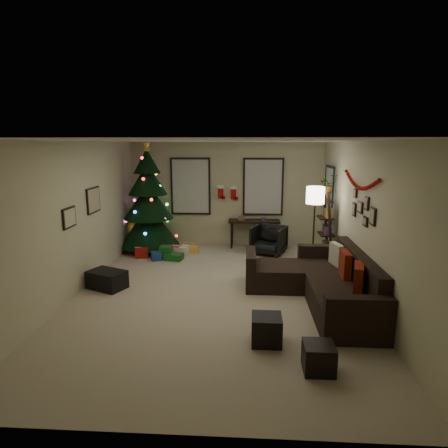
{
  "coord_description": "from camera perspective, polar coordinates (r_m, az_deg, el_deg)",
  "views": [
    {
      "loc": [
        0.52,
        -6.57,
        2.65
      ],
      "look_at": [
        0.1,
        0.6,
        1.15
      ],
      "focal_mm": 30.87,
      "sensor_mm": 36.0,
      "label": 1
    }
  ],
  "objects": [
    {
      "name": "stocking_left",
      "position": [
        10.0,
        -0.46,
        4.78
      ],
      "size": [
        0.2,
        0.05,
        0.36
      ],
      "color": "#990F0C",
      "rests_on": "wall_back"
    },
    {
      "name": "pillow_cream",
      "position": [
        7.48,
        16.32,
        -4.35
      ],
      "size": [
        0.21,
        0.42,
        0.4
      ],
      "primitive_type": "cube",
      "rotation": [
        0.0,
        0.0,
        0.24
      ],
      "color": "#C0B49C",
      "rests_on": "sofa"
    },
    {
      "name": "presents",
      "position": [
        9.4,
        -8.31,
        -3.98
      ],
      "size": [
        1.5,
        1.09,
        0.3
      ],
      "rotation": [
        0.0,
        0.0,
        -0.33
      ],
      "color": "silver",
      "rests_on": "floor"
    },
    {
      "name": "wall_right",
      "position": [
        6.98,
        19.77,
        0.36
      ],
      "size": [
        0.0,
        7.0,
        7.0
      ],
      "primitive_type": "plane",
      "rotation": [
        1.57,
        0.0,
        -1.57
      ],
      "color": "#C1BB93",
      "rests_on": "floor"
    },
    {
      "name": "potted_plant",
      "position": [
        8.77,
        15.14,
        6.12
      ],
      "size": [
        0.63,
        0.6,
        0.56
      ],
      "primitive_type": "imported",
      "rotation": [
        0.0,
        0.0,
        0.41
      ],
      "color": "#4C4C4C",
      "rests_on": "bookshelf"
    },
    {
      "name": "garland",
      "position": [
        6.98,
        19.49,
        6.02
      ],
      "size": [
        0.08,
        1.9,
        0.3
      ],
      "primitive_type": null,
      "color": "#A5140C",
      "rests_on": "wall_right"
    },
    {
      "name": "floor",
      "position": [
        7.1,
        -1.11,
        -10.12
      ],
      "size": [
        7.0,
        7.0,
        0.0
      ],
      "primitive_type": "plane",
      "color": "tan",
      "rests_on": "ground"
    },
    {
      "name": "storage_bin",
      "position": [
        7.57,
        -16.94,
        -7.88
      ],
      "size": [
        0.79,
        0.68,
        0.34
      ],
      "primitive_type": "cube",
      "rotation": [
        0.0,
        0.0,
        -0.42
      ],
      "color": "black",
      "rests_on": "floor"
    },
    {
      "name": "window_back_left",
      "position": [
        10.2,
        -4.97,
        5.57
      ],
      "size": [
        1.05,
        0.06,
        1.5
      ],
      "color": "#728CB2",
      "rests_on": "wall_back"
    },
    {
      "name": "ottoman_near",
      "position": [
        5.42,
        6.32,
        -15.27
      ],
      "size": [
        0.41,
        0.41,
        0.38
      ],
      "primitive_type": "cube",
      "rotation": [
        0.0,
        0.0,
        -0.01
      ],
      "color": "black",
      "rests_on": "floor"
    },
    {
      "name": "floor_lamp",
      "position": [
        8.24,
        13.34,
        3.37
      ],
      "size": [
        0.38,
        0.38,
        1.78
      ],
      "rotation": [
        0.0,
        0.0,
        0.32
      ],
      "color": "black",
      "rests_on": "floor"
    },
    {
      "name": "christmas_tree",
      "position": [
        9.74,
        -11.11,
        2.7
      ],
      "size": [
        1.49,
        1.49,
        2.77
      ],
      "rotation": [
        0.0,
        0.0,
        0.09
      ],
      "color": "black",
      "rests_on": "floor"
    },
    {
      "name": "gallery",
      "position": [
        6.87,
        19.91,
        2.06
      ],
      "size": [
        0.03,
        1.25,
        0.54
      ],
      "color": "black",
      "rests_on": "wall_right"
    },
    {
      "name": "window_back_right",
      "position": [
        10.11,
        5.81,
        5.5
      ],
      "size": [
        1.05,
        0.06,
        1.5
      ],
      "color": "#728CB2",
      "rests_on": "wall_back"
    },
    {
      "name": "wall_front",
      "position": [
        3.37,
        -5.92,
        -10.96
      ],
      "size": [
        5.0,
        0.0,
        5.0
      ],
      "primitive_type": "plane",
      "rotation": [
        -1.57,
        0.0,
        0.0
      ],
      "color": "#C1BB93",
      "rests_on": "floor"
    },
    {
      "name": "art_map",
      "position": [
        7.98,
        -18.79,
        3.37
      ],
      "size": [
        0.04,
        0.6,
        0.5
      ],
      "color": "black",
      "rests_on": "wall_left"
    },
    {
      "name": "pillow_red_a",
      "position": [
        6.16,
        19.25,
        -7.92
      ],
      "size": [
        0.26,
        0.51,
        0.49
      ],
      "primitive_type": "cube",
      "rotation": [
        0.0,
        0.0,
        -0.28
      ],
      "color": "maroon",
      "rests_on": "sofa"
    },
    {
      "name": "art_abstract",
      "position": [
        7.03,
        -21.96,
        0.88
      ],
      "size": [
        0.04,
        0.45,
        0.35
      ],
      "color": "black",
      "rests_on": "wall_left"
    },
    {
      "name": "pillow_red_b",
      "position": [
        6.88,
        17.51,
        -5.76
      ],
      "size": [
        0.14,
        0.46,
        0.46
      ],
      "primitive_type": "cube",
      "rotation": [
        0.0,
        0.0,
        -0.04
      ],
      "color": "maroon",
      "rests_on": "sofa"
    },
    {
      "name": "ottoman_far",
      "position": [
        4.95,
        13.84,
        -18.66
      ],
      "size": [
        0.36,
        0.36,
        0.34
      ],
      "primitive_type": "cube",
      "rotation": [
        0.0,
        0.0,
        0.0
      ],
      "color": "black",
      "rests_on": "floor"
    },
    {
      "name": "window_right_wall",
      "position": [
        9.39,
        15.36,
        4.35
      ],
      "size": [
        0.06,
        0.9,
        1.3
      ],
      "color": "#728CB2",
      "rests_on": "wall_right"
    },
    {
      "name": "desk",
      "position": [
        9.99,
        4.49,
        0.1
      ],
      "size": [
        1.32,
        0.47,
        0.71
      ],
      "color": "black",
      "rests_on": "floor"
    },
    {
      "name": "wall_back",
      "position": [
        10.16,
        0.4,
        4.46
      ],
      "size": [
        5.0,
        0.0,
        5.0
      ],
      "primitive_type": "plane",
      "rotation": [
        1.57,
        0.0,
        0.0
      ],
      "color": "#C1BB93",
      "rests_on": "floor"
    },
    {
      "name": "bookshelf",
      "position": [
        8.75,
        15.01,
        -0.73
      ],
      "size": [
        0.3,
        0.5,
        1.67
      ],
      "color": "black",
      "rests_on": "floor"
    },
    {
      "name": "sofa",
      "position": [
        6.91,
        14.22,
        -8.55
      ],
      "size": [
        1.96,
        2.84,
        0.89
      ],
      "color": "black",
      "rests_on": "floor"
    },
    {
      "name": "stocking_right",
      "position": [
        10.09,
        1.46,
        4.67
      ],
      "size": [
        0.2,
        0.05,
        0.36
      ],
      "color": "#990F0C",
      "rests_on": "wall_back"
    },
    {
      "name": "desk_chair",
      "position": [
        9.44,
        6.64,
        -2.36
      ],
      "size": [
        0.88,
        0.86,
        0.71
      ],
      "primitive_type": "imported",
      "rotation": [
        0.0,
        0.0,
        -0.39
      ],
      "color": "black",
      "rests_on": "floor"
    },
    {
      "name": "ceiling",
      "position": [
        6.59,
        -1.2,
        12.23
      ],
      "size": [
        7.0,
        7.0,
        0.0
      ],
      "primitive_type": "plane",
      "rotation": [
        3.14,
        0.0,
        0.0
      ],
      "color": "white",
      "rests_on": "floor"
    },
    {
      "name": "wall_left",
      "position": [
        7.34,
        -20.99,
        0.82
      ],
      "size": [
        0.0,
        7.0,
        7.0
      ],
      "primitive_type": "plane",
      "rotation": [
        1.57,
        0.0,
        1.57
      ],
      "color": "#C1BB93",
      "rests_on": "floor"
    }
  ]
}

